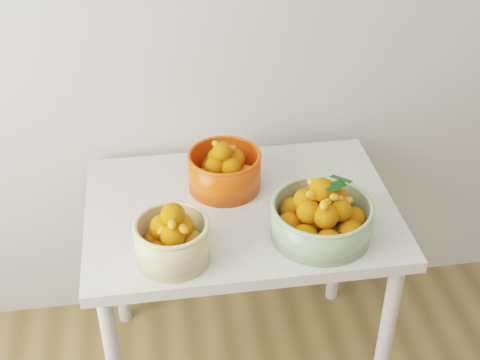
# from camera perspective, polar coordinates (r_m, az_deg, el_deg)

# --- Properties ---
(table) EXTENTS (1.00, 0.70, 0.75)m
(table) POSITION_cam_1_polar(r_m,az_deg,el_deg) (2.23, 0.05, -4.23)
(table) COLOR silver
(table) RESTS_ON ground
(bowl_cream) EXTENTS (0.25, 0.25, 0.19)m
(bowl_cream) POSITION_cam_1_polar(r_m,az_deg,el_deg) (1.94, -5.78, -5.04)
(bowl_cream) COLOR #DAC483
(bowl_cream) RESTS_ON table
(bowl_green) EXTENTS (0.40, 0.40, 0.20)m
(bowl_green) POSITION_cam_1_polar(r_m,az_deg,el_deg) (2.03, 6.95, -3.11)
(bowl_green) COLOR #8EB07E
(bowl_green) RESTS_ON table
(bowl_orange) EXTENTS (0.30, 0.30, 0.18)m
(bowl_orange) POSITION_cam_1_polar(r_m,az_deg,el_deg) (2.22, -1.34, 0.88)
(bowl_orange) COLOR #EC380A
(bowl_orange) RESTS_ON table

